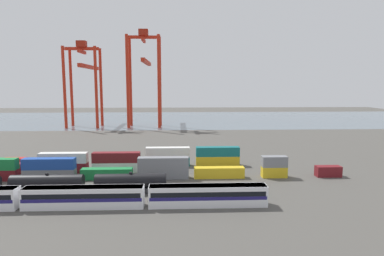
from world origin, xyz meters
TOP-DOWN VIEW (x-y plane):
  - ground_plane at (0.00, 40.00)m, footprint 420.00×420.00m
  - harbour_water at (0.00, 138.41)m, footprint 400.00×110.00m
  - passenger_train at (-0.30, -20.75)m, footprint 67.47×3.14m
  - freight_tank_row at (-10.04, -12.52)m, footprint 49.00×2.92m
  - shipping_container_2 at (-13.55, -2.10)m, footprint 12.10×2.44m
  - shipping_container_3 at (-13.55, -2.10)m, footprint 12.10×2.44m
  - shipping_container_4 at (-0.07, -2.10)m, footprint 12.10×2.44m
  - shipping_container_5 at (13.41, -2.10)m, footprint 12.10×2.44m
  - shipping_container_6 at (13.41, -2.10)m, footprint 12.10×2.44m
  - shipping_container_7 at (26.89, -2.10)m, footprint 12.10×2.44m
  - shipping_container_8 at (40.37, -2.10)m, footprint 6.04×2.44m
  - shipping_container_9 at (40.37, -2.10)m, footprint 6.04×2.44m
  - shipping_container_10 at (53.86, -2.10)m, footprint 6.04×2.44m
  - shipping_container_12 at (-25.80, 4.21)m, footprint 12.10×2.44m
  - shipping_container_13 at (-12.36, 4.21)m, footprint 12.10×2.44m
  - shipping_container_14 at (-12.36, 4.21)m, footprint 12.10×2.44m
  - shipping_container_15 at (1.09, 4.21)m, footprint 12.10×2.44m
  - shipping_container_16 at (1.09, 4.21)m, footprint 12.10×2.44m
  - shipping_container_17 at (-27.69, 10.52)m, footprint 6.04×2.44m
  - shipping_container_18 at (-13.76, 10.52)m, footprint 6.04×2.44m
  - shipping_container_19 at (0.17, 10.52)m, footprint 6.04×2.44m
  - shipping_container_20 at (14.10, 10.52)m, footprint 12.10×2.44m
  - shipping_container_21 at (14.10, 10.52)m, footprint 12.10×2.44m
  - shipping_container_22 at (28.03, 10.52)m, footprint 12.10×2.44m
  - shipping_container_23 at (28.03, 10.52)m, footprint 12.10×2.44m
  - gantry_crane_west at (-32.95, 101.64)m, footprint 17.64×38.38m
  - gantry_crane_central at (-0.85, 101.89)m, footprint 17.70×41.19m

SIDE VIEW (x-z plane):
  - ground_plane at x=0.00m, z-range 0.00..0.00m
  - harbour_water at x=0.00m, z-range 0.00..0.01m
  - shipping_container_2 at x=-13.55m, z-range 0.00..2.60m
  - shipping_container_4 at x=-0.07m, z-range 0.00..2.60m
  - shipping_container_5 at x=13.41m, z-range 0.00..2.60m
  - shipping_container_7 at x=26.89m, z-range 0.00..2.60m
  - shipping_container_8 at x=40.37m, z-range 0.00..2.60m
  - shipping_container_10 at x=53.86m, z-range 0.00..2.60m
  - shipping_container_12 at x=-25.80m, z-range 0.00..2.60m
  - shipping_container_13 at x=-12.36m, z-range 0.00..2.60m
  - shipping_container_15 at x=1.09m, z-range 0.00..2.60m
  - shipping_container_17 at x=-27.69m, z-range 0.00..2.60m
  - shipping_container_18 at x=-13.76m, z-range 0.00..2.60m
  - shipping_container_19 at x=0.17m, z-range 0.00..2.60m
  - shipping_container_20 at x=14.10m, z-range 0.00..2.60m
  - shipping_container_22 at x=28.03m, z-range 0.00..2.60m
  - freight_tank_row at x=-10.04m, z-range -0.12..4.26m
  - passenger_train at x=-0.30m, z-range 0.19..4.09m
  - shipping_container_3 at x=-13.55m, z-range 2.60..5.20m
  - shipping_container_6 at x=13.41m, z-range 2.60..5.20m
  - shipping_container_9 at x=40.37m, z-range 2.60..5.20m
  - shipping_container_14 at x=-12.36m, z-range 2.60..5.20m
  - shipping_container_16 at x=1.09m, z-range 2.60..5.20m
  - shipping_container_21 at x=14.10m, z-range 2.60..5.20m
  - shipping_container_23 at x=28.03m, z-range 2.60..5.20m
  - gantry_crane_west at x=-32.95m, z-range 4.96..50.05m
  - gantry_crane_central at x=-0.85m, z-range 4.99..56.10m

